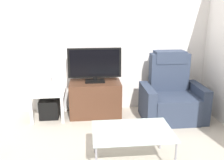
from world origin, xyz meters
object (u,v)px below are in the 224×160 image
object	(u,v)px
recliner_armchair	(171,96)
subwoofer_box	(50,108)
book_upright	(41,86)
cell_phone	(125,129)
television	(95,64)
side_table	(48,95)
tv_stand	(95,99)
game_console	(50,83)
coffee_table	(132,133)

from	to	relation	value
recliner_armchair	subwoofer_box	bearing A→B (deg)	-178.35
book_upright	cell_phone	distance (m)	1.78
television	recliner_armchair	size ratio (longest dim) A/B	0.80
side_table	cell_phone	size ratio (longest dim) A/B	3.60
tv_stand	book_upright	xyz separation A→B (m)	(-0.86, -0.05, 0.26)
game_console	coffee_table	size ratio (longest dim) A/B	0.26
coffee_table	television	bearing A→B (deg)	104.48
tv_stand	subwoofer_box	bearing A→B (deg)	-178.04
coffee_table	book_upright	bearing A→B (deg)	131.88
subwoofer_box	coffee_table	world-z (taller)	coffee_table
recliner_armchair	game_console	bearing A→B (deg)	-178.74
tv_stand	cell_phone	size ratio (longest dim) A/B	5.61
side_table	subwoofer_box	xyz separation A→B (m)	(-0.00, 0.00, -0.24)
tv_stand	television	world-z (taller)	television
side_table	subwoofer_box	distance (m)	0.24
side_table	coffee_table	world-z (taller)	side_table
tv_stand	recliner_armchair	bearing A→B (deg)	-9.97
television	recliner_armchair	distance (m)	1.36
book_upright	cell_phone	world-z (taller)	book_upright
subwoofer_box	book_upright	xyz separation A→B (m)	(-0.10, -0.02, 0.39)
coffee_table	recliner_armchair	bearing A→B (deg)	54.37
television	side_table	xyz separation A→B (m)	(-0.76, -0.04, -0.48)
tv_stand	book_upright	bearing A→B (deg)	-176.94
side_table	tv_stand	bearing A→B (deg)	1.96
television	cell_phone	bearing A→B (deg)	-78.05
game_console	cell_phone	xyz separation A→B (m)	(1.03, -1.37, -0.16)
side_table	subwoofer_box	world-z (taller)	side_table
side_table	cell_phone	world-z (taller)	side_table
recliner_armchair	side_table	distance (m)	2.01
game_console	cell_phone	distance (m)	1.72
subwoofer_box	recliner_armchair	bearing A→B (deg)	-5.46
subwoofer_box	cell_phone	world-z (taller)	cell_phone
recliner_armchair	book_upright	world-z (taller)	recliner_armchair
television	side_table	size ratio (longest dim) A/B	1.60
tv_stand	recliner_armchair	distance (m)	1.26
television	cell_phone	xyz separation A→B (m)	(0.30, -1.40, -0.45)
recliner_armchair	side_table	size ratio (longest dim) A/B	2.00
subwoofer_box	book_upright	distance (m)	0.41
recliner_armchair	game_console	world-z (taller)	recliner_armchair
tv_stand	cell_phone	xyz separation A→B (m)	(0.30, -1.38, 0.14)
book_upright	cell_phone	size ratio (longest dim) A/B	1.08
coffee_table	game_console	bearing A→B (deg)	128.02
game_console	subwoofer_box	bearing A→B (deg)	-164.05
side_table	coffee_table	xyz separation A→B (m)	(1.14, -1.40, 0.00)
recliner_armchair	cell_phone	distance (m)	1.50
subwoofer_box	coffee_table	bearing A→B (deg)	-50.91
television	book_upright	xyz separation A→B (m)	(-0.86, -0.06, -0.33)
cell_phone	tv_stand	bearing A→B (deg)	73.53
subwoofer_box	cell_phone	bearing A→B (deg)	-51.98
recliner_armchair	book_upright	xyz separation A→B (m)	(-2.10, 0.17, 0.17)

